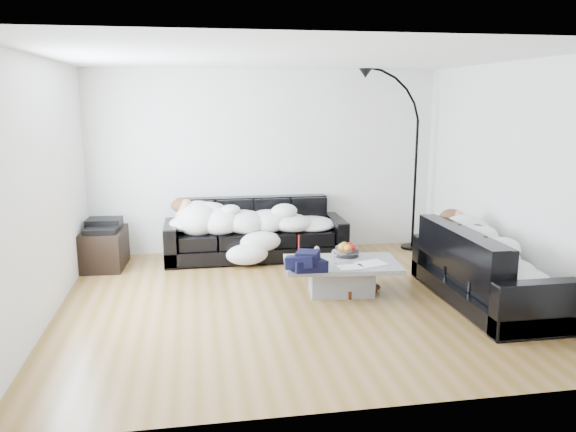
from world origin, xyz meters
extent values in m
plane|color=brown|center=(0.00, 0.00, 0.00)|extent=(5.00, 5.00, 0.00)
cube|color=silver|center=(0.00, 2.25, 1.30)|extent=(5.00, 0.02, 2.60)
cube|color=silver|center=(-2.50, 0.00, 1.30)|extent=(0.02, 4.50, 2.60)
cube|color=silver|center=(2.50, 0.00, 1.30)|extent=(0.02, 4.50, 2.60)
plane|color=white|center=(0.00, 0.00, 2.60)|extent=(5.00, 5.00, 0.00)
cube|color=black|center=(-0.21, 1.80, 0.41)|extent=(2.48, 0.86, 0.81)
cube|color=black|center=(2.07, -0.38, 0.41)|extent=(0.87, 2.04, 0.83)
ellipsoid|color=#0C4254|center=(2.01, 0.25, 0.72)|extent=(0.42, 0.38, 0.20)
cube|color=#939699|center=(0.59, 0.16, 0.19)|extent=(1.36, 0.88, 0.38)
cylinder|color=white|center=(0.72, 0.38, 0.46)|extent=(0.28, 0.28, 0.17)
cylinder|color=white|center=(0.34, 0.32, 0.45)|extent=(0.07, 0.07, 0.15)
cylinder|color=white|center=(0.26, 0.21, 0.45)|extent=(0.08, 0.08, 0.15)
cylinder|color=white|center=(0.50, 0.13, 0.45)|extent=(0.08, 0.08, 0.16)
cylinder|color=maroon|center=(0.14, 0.36, 0.48)|extent=(0.04, 0.04, 0.21)
cylinder|color=maroon|center=(0.15, 0.44, 0.51)|extent=(0.05, 0.05, 0.26)
cube|color=silver|center=(0.90, 0.03, 0.38)|extent=(0.38, 0.33, 0.01)
cube|color=silver|center=(0.64, -0.07, 0.38)|extent=(0.29, 0.21, 0.01)
cube|color=black|center=(-2.22, 1.67, 0.25)|extent=(0.56, 0.77, 0.51)
cube|color=black|center=(-2.22, 1.67, 0.57)|extent=(0.46, 0.36, 0.13)
camera|label=1|loc=(-1.02, -5.77, 2.19)|focal=35.00mm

